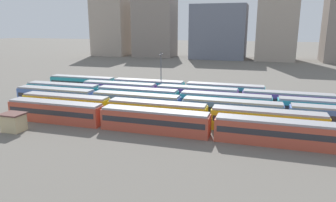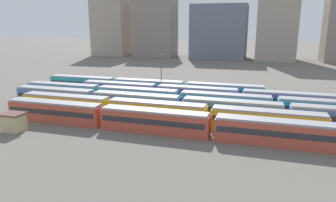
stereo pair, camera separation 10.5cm
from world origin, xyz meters
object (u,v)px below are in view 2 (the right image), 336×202
at_px(train_track_1, 157,112).
at_px(train_track_5, 149,87).
at_px(train_track_0, 212,126).
at_px(train_track_4, 197,95).
at_px(catenary_pole_1, 161,70).
at_px(signal_hut, 14,122).
at_px(train_track_3, 179,99).
at_px(train_track_2, 231,110).

height_order(train_track_1, train_track_5, same).
distance_m(train_track_0, train_track_1, 12.04).
height_order(train_track_4, train_track_5, same).
bearing_deg(catenary_pole_1, signal_hut, -111.21).
relative_size(train_track_3, train_track_4, 1.34).
distance_m(train_track_1, train_track_5, 22.83).
height_order(train_track_4, signal_hut, train_track_4).
bearing_deg(catenary_pole_1, train_track_0, -58.30).
bearing_deg(signal_hut, train_track_5, 70.51).
bearing_deg(train_track_1, train_track_4, 75.63).
distance_m(train_track_0, train_track_5, 32.96).
xyz_separation_m(train_track_2, signal_hut, (-33.52, -16.75, -0.35)).
relative_size(train_track_2, signal_hut, 26.00).
height_order(train_track_2, train_track_4, same).
bearing_deg(train_track_1, train_track_5, 114.33).
xyz_separation_m(train_track_3, train_track_5, (-10.80, 10.40, -0.00)).
relative_size(train_track_1, catenary_pole_1, 5.33).
height_order(train_track_3, catenary_pole_1, catenary_pole_1).
height_order(train_track_0, signal_hut, train_track_0).
relative_size(train_track_0, train_track_2, 0.80).
xyz_separation_m(train_track_5, signal_hut, (-11.45, -32.35, -0.35)).
height_order(train_track_3, signal_hut, train_track_3).
distance_m(train_track_5, signal_hut, 34.32).
bearing_deg(train_track_4, train_track_0, -71.74).
bearing_deg(catenary_pole_1, train_track_4, -36.72).
distance_m(train_track_2, train_track_5, 27.03).
relative_size(train_track_0, catenary_pole_1, 7.13).
relative_size(catenary_pole_1, signal_hut, 2.91).
distance_m(train_track_1, train_track_2, 13.69).
distance_m(train_track_3, catenary_pole_1, 16.40).
distance_m(train_track_0, train_track_4, 21.90).
bearing_deg(train_track_5, train_track_0, -52.07).
relative_size(train_track_2, catenary_pole_1, 8.94).
distance_m(train_track_3, signal_hut, 31.26).
relative_size(train_track_0, signal_hut, 20.75).
height_order(train_track_0, train_track_1, same).
bearing_deg(train_track_0, catenary_pole_1, 121.70).
xyz_separation_m(train_track_1, catenary_pole_1, (-7.10, 23.88, 3.89)).
xyz_separation_m(train_track_1, train_track_5, (-9.40, 20.80, 0.00)).
relative_size(train_track_4, catenary_pole_1, 5.33).
xyz_separation_m(train_track_1, signal_hut, (-20.85, -11.55, -0.35)).
height_order(train_track_0, train_track_5, same).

